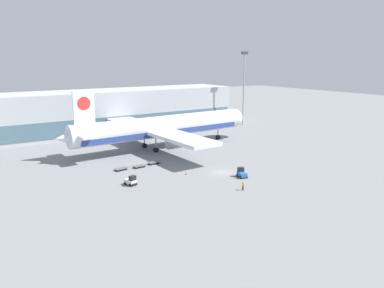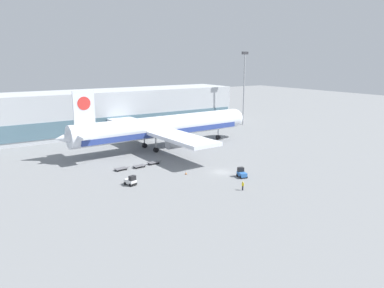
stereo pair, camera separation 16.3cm
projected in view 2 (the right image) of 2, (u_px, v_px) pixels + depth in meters
name	position (u px, v px, depth m)	size (l,w,h in m)	color
ground_plane	(222.00, 172.00, 82.13)	(400.00, 400.00, 0.00)	slate
terminal_building	(110.00, 111.00, 127.75)	(90.00, 18.20, 14.00)	#B2B7BC
light_mast	(244.00, 84.00, 138.00)	(2.80, 0.50, 26.88)	#9EA0A5
airplane_main	(160.00, 128.00, 102.78)	(58.10, 48.26, 17.00)	silver
baggage_tug_foreground	(131.00, 181.00, 73.59)	(2.16, 2.72, 2.00)	silver
baggage_tug_mid	(242.00, 173.00, 78.52)	(2.15, 2.72, 2.00)	#2D66B7
baggage_dolly_lead	(121.00, 169.00, 83.48)	(3.77, 1.82, 0.48)	#56565B
baggage_dolly_second	(139.00, 166.00, 85.60)	(3.77, 1.82, 0.48)	#56565B
baggage_dolly_third	(154.00, 162.00, 88.47)	(3.77, 1.82, 0.48)	#56565B
ground_crew_near	(243.00, 185.00, 70.67)	(0.22, 0.57, 1.72)	black
traffic_cone_near	(186.00, 173.00, 80.51)	(0.40, 0.40, 0.59)	black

